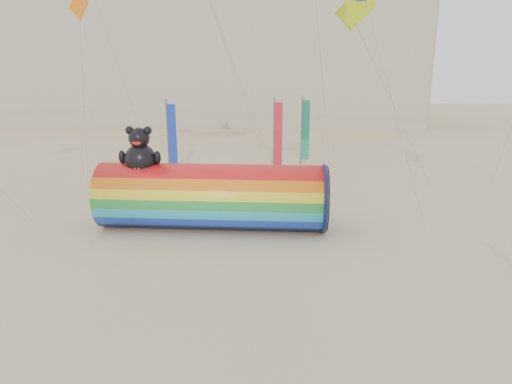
{
  "coord_description": "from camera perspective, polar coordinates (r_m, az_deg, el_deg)",
  "views": [
    {
      "loc": [
        1.72,
        -16.13,
        7.29
      ],
      "look_at": [
        0.5,
        1.5,
        2.4
      ],
      "focal_mm": 32.0,
      "sensor_mm": 36.0,
      "label": 1
    }
  ],
  "objects": [
    {
      "name": "ground",
      "position": [
        17.78,
        -1.96,
        -8.74
      ],
      "size": [
        160.0,
        160.0,
        0.0
      ],
      "primitive_type": "plane",
      "color": "#CCB58C",
      "rests_on": "ground"
    },
    {
      "name": "hotel_building",
      "position": [
        63.65,
        -8.93,
        18.01
      ],
      "size": [
        60.4,
        15.4,
        20.6
      ],
      "color": "#B7AD99",
      "rests_on": "ground"
    },
    {
      "name": "windsock_assembly",
      "position": [
        21.0,
        -5.47,
        -0.36
      ],
      "size": [
        10.37,
        3.16,
        4.78
      ],
      "color": "red",
      "rests_on": "ground"
    },
    {
      "name": "festival_banners",
      "position": [
        32.42,
        -0.29,
        7.22
      ],
      "size": [
        9.65,
        4.86,
        5.2
      ],
      "color": "#59595E",
      "rests_on": "ground"
    }
  ]
}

